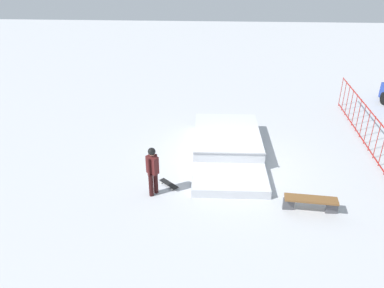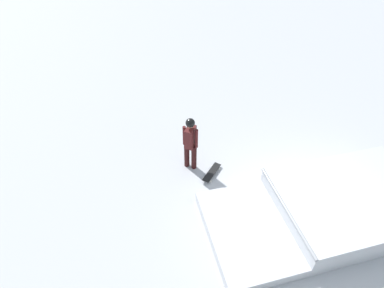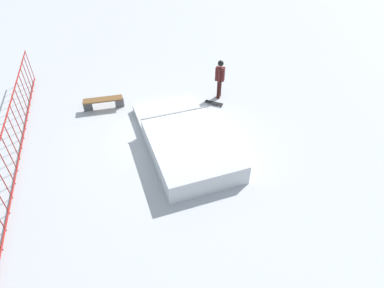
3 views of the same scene
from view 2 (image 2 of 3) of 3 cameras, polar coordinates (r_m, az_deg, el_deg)
ground_plane at (r=8.28m, az=17.86°, el=-13.99°), size 60.00×60.00×0.00m
skate_ramp at (r=8.55m, az=24.13°, el=-10.50°), size 5.44×2.68×0.74m
skater at (r=8.51m, az=-0.31°, el=0.68°), size 0.40×0.44×1.73m
skateboard at (r=8.95m, az=3.61°, el=-5.15°), size 0.69×0.72×0.09m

